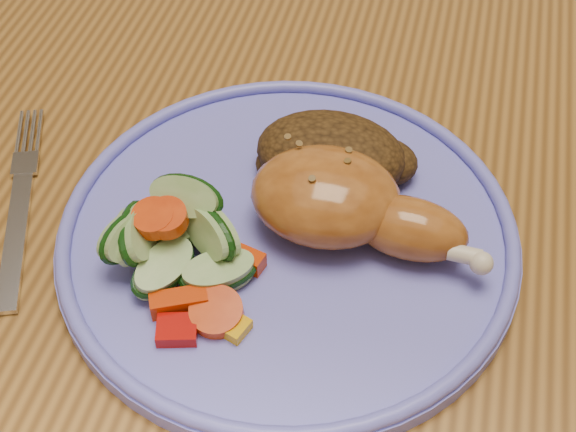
% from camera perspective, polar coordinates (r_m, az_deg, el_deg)
% --- Properties ---
extents(dining_table, '(0.90, 1.40, 0.75)m').
position_cam_1_polar(dining_table, '(0.69, 7.98, 1.53)').
color(dining_table, brown).
rests_on(dining_table, ground).
extents(plate, '(0.31, 0.31, 0.01)m').
position_cam_1_polar(plate, '(0.54, 0.00, -1.49)').
color(plate, '#6868DE').
rests_on(plate, dining_table).
extents(plate_rim, '(0.30, 0.30, 0.01)m').
position_cam_1_polar(plate_rim, '(0.53, 0.00, -0.72)').
color(plate_rim, '#6868DE').
rests_on(plate_rim, plate).
extents(chicken_leg, '(0.16, 0.08, 0.05)m').
position_cam_1_polar(chicken_leg, '(0.52, 4.13, 0.87)').
color(chicken_leg, '#AB6124').
rests_on(chicken_leg, plate).
extents(rice_pilaf, '(0.11, 0.08, 0.05)m').
position_cam_1_polar(rice_pilaf, '(0.56, 3.28, 4.29)').
color(rice_pilaf, '#402910').
rests_on(rice_pilaf, plate).
extents(vegetable_pile, '(0.11, 0.12, 0.06)m').
position_cam_1_polar(vegetable_pile, '(0.51, -8.08, -1.96)').
color(vegetable_pile, '#A50A05').
rests_on(vegetable_pile, plate).
extents(fork, '(0.07, 0.16, 0.00)m').
position_cam_1_polar(fork, '(0.59, -18.56, 0.50)').
color(fork, silver).
rests_on(fork, dining_table).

